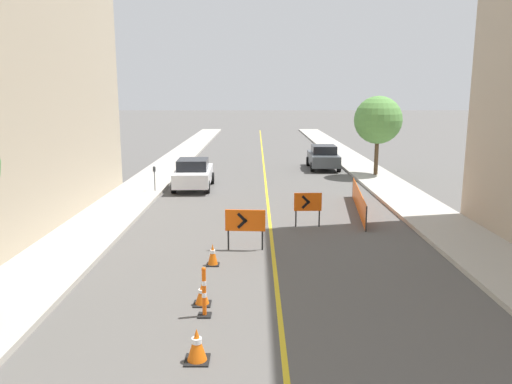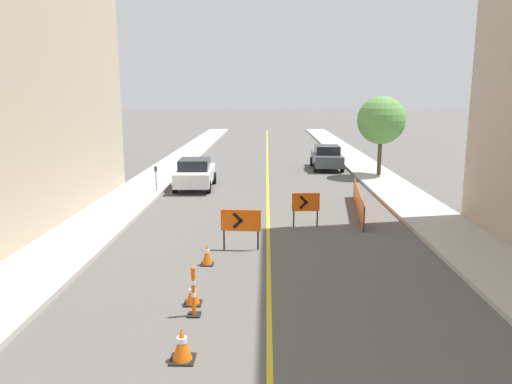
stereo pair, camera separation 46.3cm
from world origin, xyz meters
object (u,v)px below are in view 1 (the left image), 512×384
(traffic_cone_fourth, at_px, (196,345))
(parking_meter_far_curb, at_px, (153,173))
(street_tree_right_near, at_px, (377,120))
(delineator_post_rear, at_px, (203,295))
(arrow_barricade_secondary, at_px, (307,203))
(arrow_barricade_primary, at_px, (244,222))
(parked_car_curb_near, at_px, (192,174))
(parked_car_curb_mid, at_px, (322,157))
(traffic_cone_fifth, at_px, (201,294))
(traffic_cone_farthest, at_px, (212,255))

(traffic_cone_fourth, xyz_separation_m, parking_meter_far_curb, (-3.97, 15.98, 0.72))
(traffic_cone_fourth, bearing_deg, street_tree_right_near, 68.42)
(delineator_post_rear, height_order, parking_meter_far_curb, parking_meter_far_curb)
(traffic_cone_fourth, bearing_deg, arrow_barricade_secondary, 72.42)
(arrow_barricade_primary, distance_m, parked_car_curb_near, 10.97)
(arrow_barricade_secondary, bearing_deg, delineator_post_rear, -114.10)
(parked_car_curb_mid, distance_m, parking_meter_far_curb, 12.71)
(traffic_cone_fifth, xyz_separation_m, parked_car_curb_near, (-2.02, 14.81, 0.54))
(traffic_cone_fourth, bearing_deg, parked_car_curb_near, 97.19)
(traffic_cone_farthest, xyz_separation_m, arrow_barricade_primary, (0.93, 1.46, 0.61))
(parked_car_curb_mid, xyz_separation_m, parking_meter_far_curb, (-9.56, -8.37, 0.24))
(traffic_cone_fifth, bearing_deg, street_tree_right_near, 65.30)
(arrow_barricade_secondary, distance_m, parking_meter_far_curb, 9.45)
(traffic_cone_fourth, height_order, parking_meter_far_curb, parking_meter_far_curb)
(arrow_barricade_primary, relative_size, parked_car_curb_near, 0.31)
(traffic_cone_fourth, xyz_separation_m, street_tree_right_near, (8.33, 21.05, 3.08))
(street_tree_right_near, bearing_deg, traffic_cone_fourth, -111.58)
(traffic_cone_farthest, relative_size, arrow_barricade_secondary, 0.50)
(traffic_cone_farthest, bearing_deg, delineator_post_rear, -88.26)
(arrow_barricade_primary, xyz_separation_m, parked_car_curb_near, (-2.96, 10.56, -0.14))
(arrow_barricade_secondary, bearing_deg, traffic_cone_fifth, -116.66)
(traffic_cone_fifth, xyz_separation_m, arrow_barricade_secondary, (3.24, 7.11, 0.64))
(parked_car_curb_near, distance_m, parking_meter_far_curb, 2.28)
(traffic_cone_fifth, xyz_separation_m, arrow_barricade_primary, (0.94, 4.25, 0.67))
(delineator_post_rear, height_order, arrow_barricade_secondary, arrow_barricade_secondary)
(traffic_cone_fifth, distance_m, traffic_cone_farthest, 2.79)
(delineator_post_rear, xyz_separation_m, parked_car_curb_near, (-2.14, 15.44, 0.30))
(arrow_barricade_primary, distance_m, parked_car_curb_mid, 18.19)
(arrow_barricade_secondary, height_order, street_tree_right_near, street_tree_right_near)
(parked_car_curb_near, relative_size, parking_meter_far_curb, 3.49)
(delineator_post_rear, height_order, parked_car_curb_near, parked_car_curb_near)
(traffic_cone_fifth, height_order, traffic_cone_farthest, traffic_cone_farthest)
(traffic_cone_fourth, height_order, traffic_cone_farthest, traffic_cone_fourth)
(traffic_cone_fourth, distance_m, parked_car_curb_near, 17.52)
(arrow_barricade_secondary, xyz_separation_m, street_tree_right_near, (5.26, 11.38, 2.50))
(parking_meter_far_curb, relative_size, street_tree_right_near, 0.27)
(parking_meter_far_curb, bearing_deg, traffic_cone_fourth, -76.04)
(traffic_cone_farthest, xyz_separation_m, delineator_post_rear, (0.10, -3.43, 0.18))
(parking_meter_far_curb, xyz_separation_m, street_tree_right_near, (12.30, 5.07, 2.36))
(delineator_post_rear, relative_size, parking_meter_far_curb, 0.94)
(parking_meter_far_curb, bearing_deg, delineator_post_rear, -74.42)
(traffic_cone_fifth, bearing_deg, parked_car_curb_near, 97.75)
(traffic_cone_fifth, height_order, arrow_barricade_secondary, arrow_barricade_secondary)
(parked_car_curb_near, height_order, parking_meter_far_curb, parked_car_curb_near)
(traffic_cone_fifth, relative_size, delineator_post_rear, 0.46)
(traffic_cone_farthest, xyz_separation_m, parking_meter_far_curb, (-3.81, 10.62, 0.72))
(traffic_cone_farthest, distance_m, parked_car_curb_mid, 19.85)
(arrow_barricade_primary, bearing_deg, parking_meter_far_curb, 120.86)
(traffic_cone_fifth, xyz_separation_m, traffic_cone_farthest, (0.02, 2.79, 0.06))
(parked_car_curb_mid, bearing_deg, arrow_barricade_primary, -104.16)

